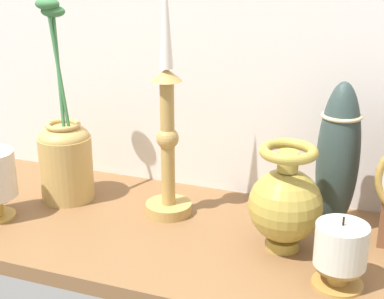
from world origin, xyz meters
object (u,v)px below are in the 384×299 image
brass_vase_bulbous (286,201)px  pillar_candle_front (340,252)px  candlestick_tall_left (167,131)px  tall_ceramic_vase (338,157)px  brass_vase_jar (65,154)px

brass_vase_bulbous → pillar_candle_front: bearing=-39.7°
candlestick_tall_left → tall_ceramic_vase: size_ratio=1.71×
brass_vase_jar → candlestick_tall_left: bearing=1.8°
candlestick_tall_left → brass_vase_bulbous: (20.78, -4.78, -7.03)cm
brass_vase_bulbous → pillar_candle_front: 11.92cm
brass_vase_bulbous → brass_vase_jar: 40.43cm
pillar_candle_front → tall_ceramic_vase: tall_ceramic_vase is taller
brass_vase_jar → pillar_candle_front: brass_vase_jar is taller
brass_vase_jar → pillar_candle_front: (49.14, -11.60, -3.48)cm
candlestick_tall_left → pillar_candle_front: 33.56cm
brass_vase_bulbous → tall_ceramic_vase: 11.73cm
candlestick_tall_left → brass_vase_jar: candlestick_tall_left is taller
candlestick_tall_left → brass_vase_jar: size_ratio=1.18×
brass_vase_jar → pillar_candle_front: 50.61cm
candlestick_tall_left → brass_vase_bulbous: size_ratio=2.53×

